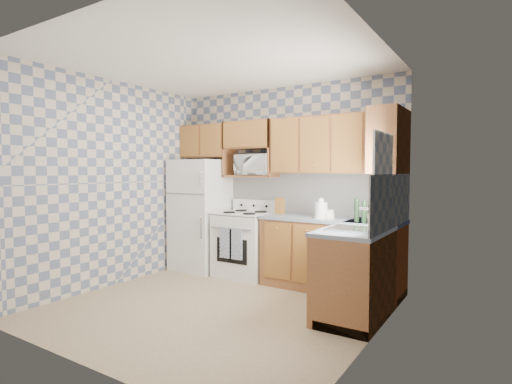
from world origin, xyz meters
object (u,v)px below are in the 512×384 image
refrigerator (201,215)px  stove_body (245,245)px  electric_kettle (321,210)px  microwave (256,165)px

refrigerator → stove_body: 0.89m
electric_kettle → refrigerator: bearing=178.3°
refrigerator → microwave: size_ratio=3.09×
stove_body → microwave: microwave is taller
refrigerator → microwave: 1.19m
microwave → refrigerator: bearing=-169.8°
stove_body → refrigerator: bearing=-178.2°
stove_body → electric_kettle: size_ratio=4.48×
microwave → electric_kettle: microwave is taller
microwave → electric_kettle: (1.12, -0.24, -0.58)m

